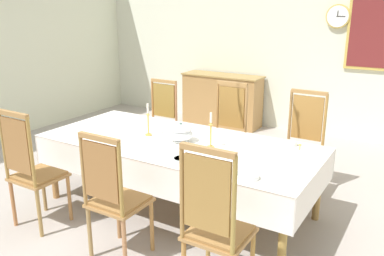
{
  "coord_description": "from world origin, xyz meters",
  "views": [
    {
      "loc": [
        2.14,
        -3.13,
        2.06
      ],
      "look_at": [
        0.11,
        0.21,
        0.88
      ],
      "focal_mm": 37.89,
      "sensor_mm": 36.0,
      "label": 1
    }
  ],
  "objects_px": {
    "chair_south_c": "(215,223)",
    "soup_tureen": "(181,133)",
    "chair_north_b": "(227,130)",
    "bowl_near_right": "(289,143)",
    "chair_south_a": "(31,169)",
    "spoon_primary": "(194,162)",
    "candlestick_east": "(211,134)",
    "chair_north_c": "(302,143)",
    "chair_south_b": "(114,195)",
    "spoon_secondary": "(300,146)",
    "chair_north_a": "(159,120)",
    "sideboard": "(222,100)",
    "candlestick_west": "(148,123)",
    "bowl_far_left": "(248,176)",
    "dining_table": "(178,148)",
    "mounted_clock": "(338,16)",
    "bowl_near_left": "(182,159)"
  },
  "relations": [
    {
      "from": "bowl_near_right",
      "to": "sideboard",
      "type": "relative_size",
      "value": 0.1
    },
    {
      "from": "chair_north_a",
      "to": "sideboard",
      "type": "height_order",
      "value": "chair_north_a"
    },
    {
      "from": "candlestick_west",
      "to": "bowl_far_left",
      "type": "height_order",
      "value": "candlestick_west"
    },
    {
      "from": "chair_north_a",
      "to": "bowl_near_right",
      "type": "relative_size",
      "value": 7.39
    },
    {
      "from": "chair_north_b",
      "to": "candlestick_east",
      "type": "distance_m",
      "value": 1.11
    },
    {
      "from": "bowl_far_left",
      "to": "chair_north_c",
      "type": "bearing_deg",
      "value": 90.06
    },
    {
      "from": "dining_table",
      "to": "mounted_clock",
      "type": "distance_m",
      "value": 3.62
    },
    {
      "from": "chair_north_c",
      "to": "spoon_secondary",
      "type": "relative_size",
      "value": 6.77
    },
    {
      "from": "candlestick_west",
      "to": "bowl_near_left",
      "type": "relative_size",
      "value": 2.08
    },
    {
      "from": "chair_north_a",
      "to": "chair_south_b",
      "type": "relative_size",
      "value": 0.99
    },
    {
      "from": "soup_tureen",
      "to": "candlestick_west",
      "type": "height_order",
      "value": "candlestick_west"
    },
    {
      "from": "chair_south_b",
      "to": "chair_north_b",
      "type": "height_order",
      "value": "chair_north_b"
    },
    {
      "from": "spoon_primary",
      "to": "mounted_clock",
      "type": "height_order",
      "value": "mounted_clock"
    },
    {
      "from": "dining_table",
      "to": "mounted_clock",
      "type": "height_order",
      "value": "mounted_clock"
    },
    {
      "from": "spoon_secondary",
      "to": "soup_tureen",
      "type": "bearing_deg",
      "value": -170.73
    },
    {
      "from": "bowl_far_left",
      "to": "chair_south_c",
      "type": "bearing_deg",
      "value": -90.17
    },
    {
      "from": "chair_south_a",
      "to": "candlestick_east",
      "type": "bearing_deg",
      "value": 37.15
    },
    {
      "from": "candlestick_west",
      "to": "candlestick_east",
      "type": "distance_m",
      "value": 0.75
    },
    {
      "from": "chair_north_a",
      "to": "spoon_secondary",
      "type": "bearing_deg",
      "value": 165.89
    },
    {
      "from": "chair_north_b",
      "to": "candlestick_east",
      "type": "xyz_separation_m",
      "value": [
        0.34,
        -1.02,
        0.29
      ]
    },
    {
      "from": "chair_south_b",
      "to": "candlestick_east",
      "type": "xyz_separation_m",
      "value": [
        0.34,
        1.02,
        0.3
      ]
    },
    {
      "from": "chair_south_a",
      "to": "bowl_near_left",
      "type": "bearing_deg",
      "value": 23.97
    },
    {
      "from": "chair_north_b",
      "to": "bowl_near_right",
      "type": "distance_m",
      "value": 1.12
    },
    {
      "from": "bowl_far_left",
      "to": "sideboard",
      "type": "bearing_deg",
      "value": 120.01
    },
    {
      "from": "chair_north_b",
      "to": "chair_north_c",
      "type": "xyz_separation_m",
      "value": [
        0.94,
        -0.0,
        -0.0
      ]
    },
    {
      "from": "chair_south_b",
      "to": "chair_north_b",
      "type": "xyz_separation_m",
      "value": [
        0.0,
        2.04,
        0.02
      ]
    },
    {
      "from": "chair_south_a",
      "to": "candlestick_west",
      "type": "xyz_separation_m",
      "value": [
        0.6,
        1.02,
        0.28
      ]
    },
    {
      "from": "chair_south_a",
      "to": "chair_south_b",
      "type": "xyz_separation_m",
      "value": [
        1.02,
        0.0,
        -0.02
      ]
    },
    {
      "from": "chair_north_c",
      "to": "sideboard",
      "type": "height_order",
      "value": "chair_north_c"
    },
    {
      "from": "candlestick_east",
      "to": "chair_south_c",
      "type": "bearing_deg",
      "value": -59.6
    },
    {
      "from": "soup_tureen",
      "to": "candlestick_east",
      "type": "distance_m",
      "value": 0.34
    },
    {
      "from": "chair_north_c",
      "to": "spoon_primary",
      "type": "relative_size",
      "value": 6.61
    },
    {
      "from": "chair_north_a",
      "to": "sideboard",
      "type": "bearing_deg",
      "value": -87.11
    },
    {
      "from": "chair_south_b",
      "to": "bowl_far_left",
      "type": "height_order",
      "value": "chair_south_b"
    },
    {
      "from": "chair_south_b",
      "to": "bowl_near_right",
      "type": "xyz_separation_m",
      "value": [
        0.96,
        1.49,
        0.18
      ]
    },
    {
      "from": "chair_south_b",
      "to": "spoon_secondary",
      "type": "height_order",
      "value": "chair_south_b"
    },
    {
      "from": "chair_south_a",
      "to": "mounted_clock",
      "type": "xyz_separation_m",
      "value": [
        1.71,
        4.35,
        1.31
      ]
    },
    {
      "from": "chair_south_a",
      "to": "chair_north_a",
      "type": "distance_m",
      "value": 2.04
    },
    {
      "from": "chair_south_a",
      "to": "chair_south_c",
      "type": "relative_size",
      "value": 0.97
    },
    {
      "from": "candlestick_west",
      "to": "spoon_secondary",
      "type": "relative_size",
      "value": 2.0
    },
    {
      "from": "candlestick_west",
      "to": "chair_south_c",
      "type": "bearing_deg",
      "value": -37.21
    },
    {
      "from": "chair_south_c",
      "to": "soup_tureen",
      "type": "xyz_separation_m",
      "value": [
        -0.94,
        1.03,
        0.23
      ]
    },
    {
      "from": "soup_tureen",
      "to": "bowl_near_right",
      "type": "relative_size",
      "value": 1.65
    },
    {
      "from": "chair_south_a",
      "to": "spoon_primary",
      "type": "xyz_separation_m",
      "value": [
        1.41,
        0.61,
        0.15
      ]
    },
    {
      "from": "spoon_primary",
      "to": "mounted_clock",
      "type": "relative_size",
      "value": 0.5
    },
    {
      "from": "dining_table",
      "to": "chair_north_b",
      "type": "bearing_deg",
      "value": 87.84
    },
    {
      "from": "candlestick_west",
      "to": "spoon_secondary",
      "type": "distance_m",
      "value": 1.56
    },
    {
      "from": "chair_south_c",
      "to": "soup_tureen",
      "type": "distance_m",
      "value": 1.41
    },
    {
      "from": "chair_north_a",
      "to": "mounted_clock",
      "type": "relative_size",
      "value": 3.13
    },
    {
      "from": "spoon_secondary",
      "to": "sideboard",
      "type": "xyz_separation_m",
      "value": [
        -2.18,
        2.58,
        -0.3
      ]
    }
  ]
}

